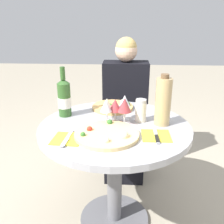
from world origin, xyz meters
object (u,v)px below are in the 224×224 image
object	(u,v)px
pizza_large	(107,134)
tall_carafe	(163,101)
dining_table	(115,148)
seated_diner	(125,116)
chair_behind_diner	(125,118)
wine_bottle	(64,98)

from	to	relation	value
pizza_large	tall_carafe	bearing A→B (deg)	30.33
dining_table	tall_carafe	xyz separation A→B (m)	(0.27, 0.03, 0.30)
dining_table	seated_diner	distance (m)	0.63
seated_diner	pizza_large	bearing A→B (deg)	83.37
seated_diner	tall_carafe	bearing A→B (deg)	109.80
dining_table	chair_behind_diner	bearing A→B (deg)	85.83
pizza_large	chair_behind_diner	bearing A→B (deg)	84.43
dining_table	seated_diner	world-z (taller)	seated_diner
seated_diner	chair_behind_diner	bearing A→B (deg)	-90.00
seated_diner	tall_carafe	distance (m)	0.72
seated_diner	wine_bottle	distance (m)	0.70
dining_table	seated_diner	bearing A→B (deg)	84.84
chair_behind_diner	seated_diner	size ratio (longest dim) A/B	0.79
seated_diner	pizza_large	distance (m)	0.81
seated_diner	dining_table	bearing A→B (deg)	84.84
dining_table	chair_behind_diner	size ratio (longest dim) A/B	0.97
pizza_large	wine_bottle	xyz separation A→B (m)	(-0.29, 0.28, 0.11)
chair_behind_diner	pizza_large	bearing A→B (deg)	84.43
chair_behind_diner	pizza_large	distance (m)	0.98
chair_behind_diner	wine_bottle	world-z (taller)	wine_bottle
chair_behind_diner	seated_diner	xyz separation A→B (m)	(-0.00, -0.15, 0.08)
seated_diner	tall_carafe	world-z (taller)	seated_diner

